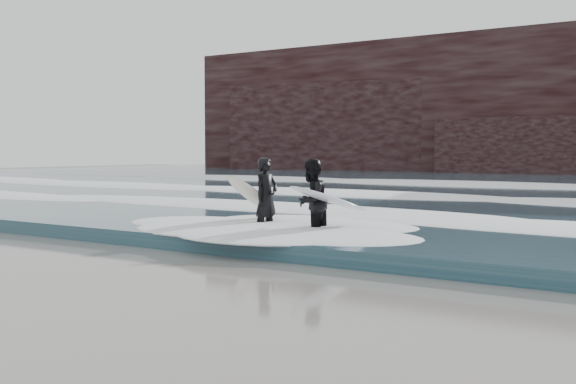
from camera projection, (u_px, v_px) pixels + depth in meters
name	position (u px, v px, depth m)	size (l,w,h in m)	color
ground	(156.00, 294.00, 9.30)	(120.00, 120.00, 0.00)	#716954
foam_near	(433.00, 213.00, 16.70)	(60.00, 3.20, 0.20)	white
foam_mid	(522.00, 196.00, 22.48)	(60.00, 4.00, 0.24)	white
surfer_left	(263.00, 197.00, 15.26)	(0.99, 1.90, 1.70)	black
surfer_right	(314.00, 201.00, 14.16)	(1.30, 2.15, 1.68)	black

